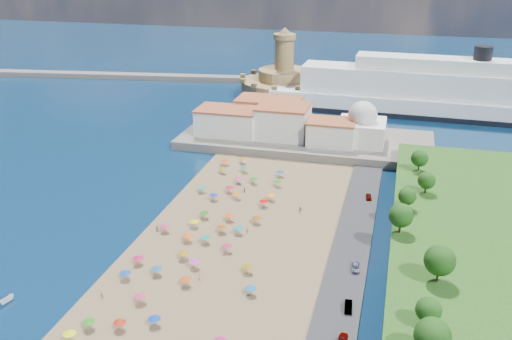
# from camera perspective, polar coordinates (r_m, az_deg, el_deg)

# --- Properties ---
(ground) EXTENTS (700.00, 700.00, 0.00)m
(ground) POSITION_cam_1_polar(r_m,az_deg,el_deg) (145.57, -4.04, -6.34)
(ground) COLOR #071938
(ground) RESTS_ON ground
(terrace) EXTENTS (90.00, 36.00, 3.00)m
(terrace) POSITION_cam_1_polar(r_m,az_deg,el_deg) (207.96, 4.96, 2.97)
(terrace) COLOR #59544C
(terrace) RESTS_ON ground
(jetty) EXTENTS (18.00, 70.00, 2.40)m
(jetty) POSITION_cam_1_polar(r_m,az_deg,el_deg) (244.95, 1.31, 5.91)
(jetty) COLOR #59544C
(jetty) RESTS_ON ground
(breakwater) EXTENTS (199.03, 34.77, 2.60)m
(breakwater) POSITION_cam_1_polar(r_m,az_deg,el_deg) (320.73, -14.23, 9.13)
(breakwater) COLOR #59544C
(breakwater) RESTS_ON ground
(waterfront_buildings) EXTENTS (57.00, 29.00, 11.00)m
(waterfront_buildings) POSITION_cam_1_polar(r_m,az_deg,el_deg) (209.02, 1.52, 4.98)
(waterfront_buildings) COLOR silver
(waterfront_buildings) RESTS_ON terrace
(domed_building) EXTENTS (16.00, 16.00, 15.00)m
(domed_building) POSITION_cam_1_polar(r_m,az_deg,el_deg) (201.57, 10.55, 4.29)
(domed_building) COLOR silver
(domed_building) RESTS_ON terrace
(fortress) EXTENTS (40.00, 40.00, 32.40)m
(fortress) POSITION_cam_1_polar(r_m,az_deg,el_deg) (271.90, 2.81, 8.71)
(fortress) COLOR #A68C53
(fortress) RESTS_ON ground
(cruise_ship) EXTENTS (137.49, 24.41, 29.91)m
(cruise_ship) POSITION_cam_1_polar(r_m,az_deg,el_deg) (252.17, 17.11, 7.22)
(cruise_ship) COLOR black
(cruise_ship) RESTS_ON ground
(beach_parasols) EXTENTS (31.84, 117.94, 2.20)m
(beach_parasols) POSITION_cam_1_polar(r_m,az_deg,el_deg) (135.68, -6.01, -7.64)
(beach_parasols) COLOR gray
(beach_parasols) RESTS_ON beach
(beachgoers) EXTENTS (34.62, 92.44, 1.86)m
(beachgoers) POSITION_cam_1_polar(r_m,az_deg,el_deg) (147.66, -2.60, -5.38)
(beachgoers) COLOR tan
(beachgoers) RESTS_ON beach
(parked_cars) EXTENTS (2.23, 69.24, 1.45)m
(parked_cars) POSITION_cam_1_polar(r_m,az_deg,el_deg) (127.80, 9.80, -10.29)
(parked_cars) COLOR gray
(parked_cars) RESTS_ON promenade
(hillside_trees) EXTENTS (14.16, 104.64, 7.94)m
(hillside_trees) POSITION_cam_1_polar(r_m,az_deg,el_deg) (124.50, 16.10, -7.12)
(hillside_trees) COLOR #382314
(hillside_trees) RESTS_ON hillside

